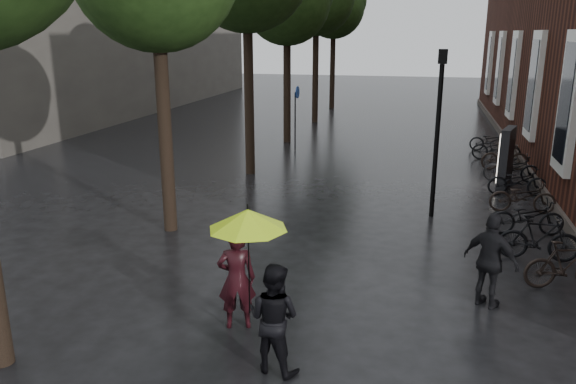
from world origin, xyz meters
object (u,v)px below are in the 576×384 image
(pedestrian_walking, at_px, (491,261))
(ad_lightbox, at_px, (506,158))
(person_black, at_px, (274,318))
(parked_bicycles, at_px, (514,179))
(person_burgundy, at_px, (237,279))
(lamp_post, at_px, (438,118))

(pedestrian_walking, xyz_separation_m, ad_lightbox, (1.28, 8.63, 0.08))
(person_black, bearing_deg, parked_bicycles, -99.14)
(person_black, distance_m, parked_bicycles, 11.62)
(person_burgundy, height_order, lamp_post, lamp_post)
(person_black, relative_size, lamp_post, 0.38)
(pedestrian_walking, bearing_deg, person_black, 73.55)
(ad_lightbox, relative_size, lamp_post, 0.44)
(person_burgundy, bearing_deg, parked_bicycles, -138.78)
(person_black, bearing_deg, lamp_post, -91.58)
(ad_lightbox, bearing_deg, person_burgundy, -101.09)
(person_burgundy, height_order, parked_bicycles, person_burgundy)
(parked_bicycles, height_order, ad_lightbox, ad_lightbox)
(pedestrian_walking, height_order, ad_lightbox, ad_lightbox)
(person_black, bearing_deg, ad_lightbox, -96.94)
(person_burgundy, distance_m, ad_lightbox, 11.69)
(person_burgundy, relative_size, parked_bicycles, 0.12)
(pedestrian_walking, bearing_deg, parked_bicycles, -68.08)
(person_black, height_order, parked_bicycles, person_black)
(pedestrian_walking, bearing_deg, ad_lightbox, -66.04)
(person_black, xyz_separation_m, ad_lightbox, (4.48, 11.42, 0.12))
(person_black, relative_size, ad_lightbox, 0.87)
(parked_bicycles, relative_size, ad_lightbox, 7.41)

